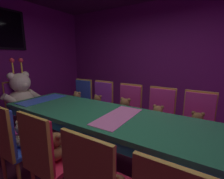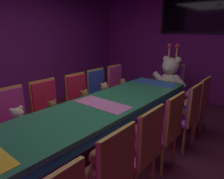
{
  "view_description": "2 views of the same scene",
  "coord_description": "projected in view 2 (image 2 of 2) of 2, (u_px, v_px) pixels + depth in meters",
  "views": [
    {
      "loc": [
        -1.57,
        -0.9,
        1.45
      ],
      "look_at": [
        -0.0,
        0.08,
        1.07
      ],
      "focal_mm": 25.44,
      "sensor_mm": 36.0,
      "label": 1
    },
    {
      "loc": [
        1.69,
        -1.85,
        1.68
      ],
      "look_at": [
        -0.14,
        0.37,
        0.83
      ],
      "focal_mm": 32.35,
      "sensor_mm": 36.0,
      "label": 2
    }
  ],
  "objects": [
    {
      "name": "throne_chair",
      "position": [
        173.0,
        82.0,
        4.38
      ],
      "size": [
        0.41,
        0.42,
        0.98
      ],
      "rotation": [
        0.0,
        0.0,
        -1.57
      ],
      "color": "purple",
      "rests_on": "ground_plane"
    },
    {
      "name": "wall_tv",
      "position": [
        193.0,
        13.0,
        4.59
      ],
      "size": [
        1.53,
        0.06,
        0.89
      ],
      "color": "black"
    },
    {
      "name": "teddy_right_4",
      "position": [
        178.0,
        109.0,
        2.9
      ],
      "size": [
        0.24,
        0.31,
        0.29
      ],
      "rotation": [
        0.0,
        0.0,
        3.14
      ],
      "color": "brown",
      "rests_on": "chair_right_4"
    },
    {
      "name": "teddy_right_3",
      "position": [
        157.0,
        122.0,
        2.48
      ],
      "size": [
        0.27,
        0.35,
        0.33
      ],
      "rotation": [
        0.0,
        0.0,
        3.14
      ],
      "color": "brown",
      "rests_on": "chair_right_3"
    },
    {
      "name": "ground_plane",
      "position": [
        103.0,
        153.0,
        2.87
      ],
      "size": [
        7.9,
        7.9,
        0.0
      ],
      "primitive_type": "plane",
      "color": "#591E33"
    },
    {
      "name": "teddy_left_1",
      "position": [
        18.0,
        121.0,
        2.52
      ],
      "size": [
        0.26,
        0.33,
        0.31
      ],
      "color": "beige",
      "rests_on": "chair_left_1"
    },
    {
      "name": "chair_left_5",
      "position": [
        117.0,
        84.0,
        4.23
      ],
      "size": [
        0.42,
        0.41,
        0.98
      ],
      "color": "#CC338C",
      "rests_on": "ground_plane"
    },
    {
      "name": "wall_back",
      "position": [
        192.0,
        42.0,
        4.84
      ],
      "size": [
        5.2,
        0.12,
        2.8
      ],
      "primitive_type": "cube",
      "color": "#721E72",
      "rests_on": "ground_plane"
    },
    {
      "name": "chair_right_4",
      "position": [
        188.0,
        111.0,
        2.81
      ],
      "size": [
        0.42,
        0.41,
        0.98
      ],
      "rotation": [
        0.0,
        0.0,
        3.14
      ],
      "color": "purple",
      "rests_on": "ground_plane"
    },
    {
      "name": "chair_left_1",
      "position": [
        13.0,
        117.0,
        2.61
      ],
      "size": [
        0.42,
        0.41,
        0.98
      ],
      "color": "#CC338C",
      "rests_on": "ground_plane"
    },
    {
      "name": "wall_left",
      "position": [
        7.0,
        45.0,
        4.07
      ],
      "size": [
        0.12,
        6.4,
        2.8
      ],
      "primitive_type": "cube",
      "color": "#721E72",
      "rests_on": "ground_plane"
    },
    {
      "name": "teddy_right_5",
      "position": [
        189.0,
        100.0,
        3.28
      ],
      "size": [
        0.25,
        0.32,
        0.3
      ],
      "rotation": [
        0.0,
        0.0,
        3.14
      ],
      "color": "olive",
      "rests_on": "chair_right_5"
    },
    {
      "name": "teddy_left_2",
      "position": [
        53.0,
        110.0,
        2.91
      ],
      "size": [
        0.21,
        0.28,
        0.26
      ],
      "color": "brown",
      "rests_on": "chair_left_2"
    },
    {
      "name": "teddy_left_3",
      "position": [
        85.0,
        99.0,
        3.34
      ],
      "size": [
        0.23,
        0.3,
        0.29
      ],
      "color": "brown",
      "rests_on": "chair_left_3"
    },
    {
      "name": "chair_left_4",
      "position": [
        99.0,
        90.0,
        3.83
      ],
      "size": [
        0.42,
        0.41,
        0.98
      ],
      "color": "#2D47B2",
      "rests_on": "ground_plane"
    },
    {
      "name": "teddy_left_5",
      "position": [
        123.0,
        86.0,
        4.15
      ],
      "size": [
        0.22,
        0.28,
        0.27
      ],
      "color": "#9E7247",
      "rests_on": "chair_left_5"
    },
    {
      "name": "chair_left_2",
      "position": [
        47.0,
        106.0,
        2.99
      ],
      "size": [
        0.42,
        0.41,
        0.98
      ],
      "color": "red",
      "rests_on": "ground_plane"
    },
    {
      "name": "chair_right_5",
      "position": [
        199.0,
        101.0,
        3.19
      ],
      "size": [
        0.42,
        0.41,
        0.98
      ],
      "rotation": [
        0.0,
        0.0,
        3.14
      ],
      "color": "#2D47B2",
      "rests_on": "ground_plane"
    },
    {
      "name": "banquet_table",
      "position": [
        103.0,
        110.0,
        2.68
      ],
      "size": [
        0.9,
        3.44,
        0.75
      ],
      "color": "#26724C",
      "rests_on": "ground_plane"
    },
    {
      "name": "chair_right_2",
      "position": [
        144.0,
        145.0,
        1.99
      ],
      "size": [
        0.42,
        0.41,
        0.98
      ],
      "rotation": [
        0.0,
        0.0,
        3.14
      ],
      "color": "#CC338C",
      "rests_on": "ground_plane"
    },
    {
      "name": "chair_right_1",
      "position": [
        110.0,
        172.0,
        1.6
      ],
      "size": [
        0.42,
        0.41,
        0.98
      ],
      "rotation": [
        0.0,
        0.0,
        3.14
      ],
      "color": "#CC338C",
      "rests_on": "ground_plane"
    },
    {
      "name": "king_teddy_bear",
      "position": [
        170.0,
        76.0,
        4.2
      ],
      "size": [
        0.75,
        0.58,
        0.97
      ],
      "rotation": [
        0.0,
        0.0,
        -1.57
      ],
      "color": "beige",
      "rests_on": "throne_chair"
    },
    {
      "name": "teddy_left_4",
      "position": [
        104.0,
        92.0,
        3.74
      ],
      "size": [
        0.24,
        0.31,
        0.29
      ],
      "color": "tan",
      "rests_on": "chair_left_4"
    },
    {
      "name": "chair_right_3",
      "position": [
        168.0,
        125.0,
        2.39
      ],
      "size": [
        0.42,
        0.41,
        0.98
      ],
      "rotation": [
        0.0,
        0.0,
        3.14
      ],
      "color": "#CC338C",
      "rests_on": "ground_plane"
    },
    {
      "name": "teddy_right_1",
      "position": [
        97.0,
        166.0,
        1.69
      ],
      "size": [
        0.24,
        0.3,
        0.29
      ],
      "rotation": [
        0.0,
        0.0,
        3.14
      ],
      "color": "brown",
      "rests_on": "chair_right_1"
    },
    {
      "name": "teddy_right_2",
      "position": [
        132.0,
        141.0,
        2.08
      ],
      "size": [
        0.24,
        0.31,
        0.29
      ],
      "rotation": [
        0.0,
        0.0,
        3.14
      ],
      "color": "olive",
      "rests_on": "chair_right_2"
    },
    {
      "name": "chair_left_3",
      "position": [
        79.0,
        97.0,
        3.42
      ],
      "size": [
        0.42,
        0.41,
        0.98
      ],
      "color": "red",
      "rests_on": "ground_plane"
    }
  ]
}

